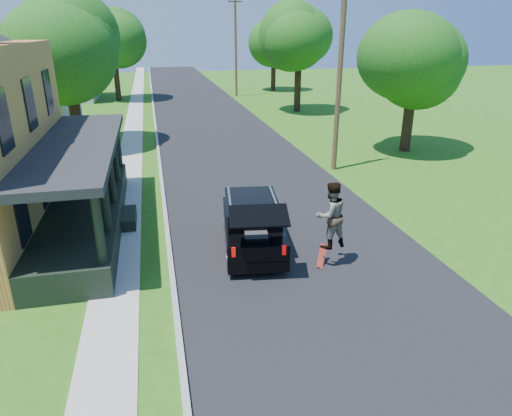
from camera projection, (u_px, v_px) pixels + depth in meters
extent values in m
plane|color=#275C12|center=(329.00, 293.00, 12.23)|extent=(140.00, 140.00, 0.00)
cube|color=black|center=(219.00, 135.00, 30.38)|extent=(8.00, 120.00, 0.02)
cube|color=#969691|center=(157.00, 138.00, 29.54)|extent=(0.15, 120.00, 0.12)
cube|color=gray|center=(132.00, 139.00, 29.22)|extent=(1.30, 120.00, 0.03)
cube|color=gray|center=(6.00, 235.00, 15.71)|extent=(6.50, 1.20, 0.03)
cube|color=black|center=(86.00, 216.00, 16.11)|extent=(2.40, 10.00, 0.90)
cube|color=black|center=(76.00, 145.00, 15.17)|extent=(2.60, 10.30, 0.25)
cube|color=beige|center=(8.00, 95.00, 30.30)|extent=(8.00, 8.00, 5.00)
cube|color=beige|center=(52.00, 74.00, 44.82)|extent=(8.00, 8.00, 5.00)
pyramid|color=black|center=(44.00, 22.00, 43.10)|extent=(12.78, 12.78, 2.20)
cube|color=black|center=(252.00, 230.00, 14.58)|extent=(2.27, 4.35, 0.80)
cube|color=black|center=(252.00, 210.00, 14.47)|extent=(1.93, 2.77, 0.52)
cube|color=black|center=(252.00, 201.00, 14.37)|extent=(1.97, 2.85, 0.08)
cube|color=black|center=(259.00, 216.00, 12.21)|extent=(1.71, 1.06, 0.36)
cube|color=#2F2E33|center=(256.00, 239.00, 13.32)|extent=(0.73, 0.65, 0.43)
cube|color=silver|center=(230.00, 200.00, 14.28)|extent=(0.35, 2.28, 0.06)
cube|color=silver|center=(274.00, 198.00, 14.40)|extent=(0.35, 2.28, 0.06)
cube|color=#990505|center=(234.00, 252.00, 12.50)|extent=(0.12, 0.07, 0.28)
cube|color=#990505|center=(284.00, 250.00, 12.63)|extent=(0.12, 0.07, 0.28)
cylinder|color=black|center=(227.00, 222.00, 15.89)|extent=(0.31, 0.67, 0.64)
cylinder|color=black|center=(271.00, 221.00, 16.02)|extent=(0.31, 0.67, 0.64)
cylinder|color=black|center=(231.00, 259.00, 13.35)|extent=(0.31, 0.67, 0.64)
cylinder|color=black|center=(282.00, 257.00, 13.48)|extent=(0.31, 0.67, 0.64)
imported|color=black|center=(331.00, 215.00, 13.11)|extent=(1.11, 0.95, 2.00)
cube|color=#AC1D0E|center=(322.00, 256.00, 13.61)|extent=(0.49, 0.53, 0.62)
cylinder|color=black|center=(76.00, 117.00, 26.18)|extent=(0.83, 0.83, 3.77)
sphere|color=#347D21|center=(66.00, 48.00, 24.80)|extent=(7.35, 7.35, 5.64)
sphere|color=#347D21|center=(67.00, 23.00, 23.96)|extent=(6.37, 6.37, 4.88)
sphere|color=#347D21|center=(59.00, 35.00, 25.07)|extent=(6.53, 6.53, 5.01)
cylinder|color=black|center=(117.00, 82.00, 44.59)|extent=(0.55, 0.55, 3.52)
sphere|color=#347D21|center=(113.00, 43.00, 43.26)|extent=(5.86, 5.86, 5.59)
sphere|color=#347D21|center=(115.00, 29.00, 42.61)|extent=(5.08, 5.08, 4.84)
sphere|color=#347D21|center=(107.00, 36.00, 43.30)|extent=(5.21, 5.21, 4.97)
cylinder|color=black|center=(407.00, 125.00, 26.00)|extent=(0.67, 0.67, 3.03)
sphere|color=#347D21|center=(414.00, 67.00, 24.85)|extent=(5.60, 5.60, 4.89)
sphere|color=#347D21|center=(427.00, 46.00, 24.33)|extent=(4.85, 4.85, 4.24)
sphere|color=#347D21|center=(403.00, 57.00, 24.83)|extent=(4.97, 4.97, 4.35)
cylinder|color=black|center=(298.00, 88.00, 38.51)|extent=(0.64, 0.64, 3.84)
sphere|color=#347D21|center=(299.00, 40.00, 37.09)|extent=(6.63, 6.63, 5.81)
sphere|color=#347D21|center=(306.00, 23.00, 36.50)|extent=(5.74, 5.74, 5.03)
sphere|color=#347D21|center=(292.00, 31.00, 37.03)|extent=(5.89, 5.89, 5.16)
cylinder|color=black|center=(273.00, 76.00, 51.99)|extent=(0.53, 0.53, 3.23)
sphere|color=#347D21|center=(274.00, 45.00, 50.78)|extent=(5.21, 5.21, 5.08)
sphere|color=#347D21|center=(278.00, 34.00, 50.18)|extent=(4.51, 4.51, 4.40)
sphere|color=#347D21|center=(269.00, 40.00, 50.83)|extent=(4.63, 4.63, 4.52)
cylinder|color=#4A3622|center=(339.00, 80.00, 21.43)|extent=(0.28, 0.28, 8.74)
cylinder|color=#4A3622|center=(236.00, 48.00, 46.25)|extent=(0.29, 0.29, 9.68)
cube|color=#4A3622|center=(235.00, 1.00, 44.69)|extent=(1.50, 0.45, 0.11)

